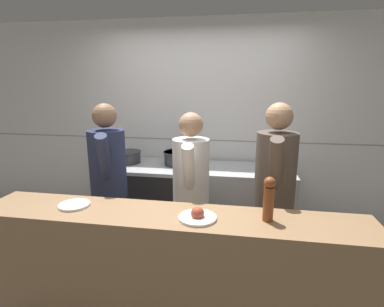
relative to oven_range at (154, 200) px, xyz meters
name	(u,v)px	position (x,y,z in m)	size (l,w,h in m)	color
ground_plane	(177,303)	(0.53, -1.13, -0.45)	(14.00, 14.00, 0.00)	#4C4742
wall_back_tiled	(202,128)	(0.53, 0.40, 0.85)	(8.00, 0.06, 2.60)	white
oven_range	(154,200)	(0.00, 0.00, 0.00)	(1.05, 0.71, 0.90)	#232326
prep_counter	(244,206)	(1.09, 0.00, 0.00)	(1.08, 0.65, 0.90)	#B7BABF
pass_counter	(170,276)	(0.56, -1.43, 0.02)	(2.77, 0.45, 0.96)	#93704C
stock_pot	(128,156)	(-0.32, 0.04, 0.53)	(0.31, 0.31, 0.14)	#2D2D33
sauce_pot	(178,158)	(0.30, 0.05, 0.54)	(0.34, 0.34, 0.16)	#2D2D33
plated_dish_main	(74,205)	(-0.17, -1.41, 0.52)	(0.23, 0.23, 0.02)	white
plated_dish_appetiser	(197,216)	(0.76, -1.47, 0.53)	(0.26, 0.26, 0.09)	white
pepper_mill	(269,198)	(1.22, -1.41, 0.67)	(0.08, 0.08, 0.30)	brown
chef_head_cook	(109,182)	(-0.20, -0.76, 0.48)	(0.43, 0.72, 1.67)	black
chef_sous	(191,191)	(0.60, -0.77, 0.44)	(0.35, 0.70, 1.60)	black
chef_line	(274,190)	(1.33, -0.77, 0.49)	(0.39, 0.74, 1.70)	black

